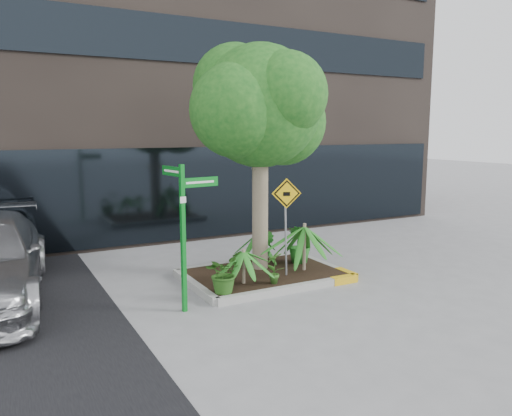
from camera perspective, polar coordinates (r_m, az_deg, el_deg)
name	(u,v)px	position (r m, az deg, el deg)	size (l,w,h in m)	color
ground	(263,283)	(10.53, 0.76, -8.62)	(80.00, 80.00, 0.00)	gray
building	(154,1)	(18.61, -11.56, 22.14)	(18.00, 8.00, 15.00)	#2D2621
planter	(266,274)	(10.83, 1.13, -7.55)	(3.35, 2.36, 0.15)	#9E9E99
tree	(260,106)	(10.74, 0.43, 11.55)	(3.35, 2.97, 5.02)	gray
palm_front	(305,226)	(10.80, 5.57, -2.11)	(1.16, 1.16, 1.29)	gray
palm_left	(244,251)	(9.87, -1.44, -4.98)	(0.78, 0.78, 0.87)	gray
palm_back	(257,234)	(11.45, 0.13, -3.00)	(0.80, 0.80, 0.88)	gray
shrub_a	(223,273)	(9.40, -3.76, -7.37)	(0.69, 0.69, 0.77)	#255217
shrub_b	(299,244)	(11.50, 4.99, -4.11)	(0.49, 0.49, 0.88)	#226E21
shrub_c	(274,267)	(9.95, 2.12, -6.75)	(0.35, 0.35, 0.67)	#31661F
shrub_d	(264,248)	(11.24, 0.95, -4.55)	(0.44, 0.44, 0.81)	#1C611C
street_sign_post	(184,221)	(8.72, -8.23, -1.51)	(0.82, 0.76, 2.59)	#0B791D
cattle_sign	(286,210)	(10.36, 3.47, -0.23)	(0.60, 0.25, 2.04)	slate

